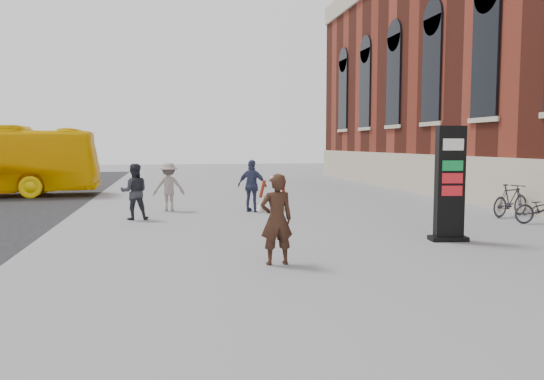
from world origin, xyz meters
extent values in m
plane|color=#9E9EA3|center=(0.00, 0.00, 0.00)|extent=(100.00, 100.00, 0.00)
cube|color=beige|center=(9.44, 6.00, 0.90)|extent=(0.18, 44.00, 1.80)
cube|color=black|center=(4.56, 1.62, 1.35)|extent=(0.68, 0.35, 2.69)
cube|color=black|center=(4.56, 1.62, 0.05)|extent=(0.91, 0.54, 0.11)
cube|color=white|center=(4.56, 1.62, 2.26)|extent=(0.52, 0.36, 0.27)
cube|color=#0C6D2F|center=(4.56, 1.62, 1.78)|extent=(0.52, 0.36, 0.24)
cube|color=#A7141B|center=(4.56, 1.62, 1.48)|extent=(0.52, 0.36, 0.24)
cube|color=#A7141B|center=(4.56, 1.62, 1.19)|extent=(0.52, 0.36, 0.24)
imported|color=#331B12|center=(0.10, -0.02, 0.86)|extent=(0.66, 0.46, 1.72)
cylinder|color=white|center=(0.10, -0.02, 1.64)|extent=(0.24, 0.24, 0.06)
cone|color=white|center=(0.29, 0.25, 1.17)|extent=(0.24, 0.25, 0.42)
cylinder|color=maroon|center=(0.29, 0.25, 1.42)|extent=(0.13, 0.14, 0.36)
cone|color=white|center=(-0.13, 0.22, 1.17)|extent=(0.24, 0.24, 0.42)
cylinder|color=maroon|center=(-0.13, 0.22, 1.42)|extent=(0.14, 0.13, 0.36)
imported|color=#292B32|center=(-2.90, 6.62, 0.84)|extent=(0.85, 0.68, 1.69)
imported|color=gray|center=(-1.89, 8.58, 0.82)|extent=(1.08, 0.65, 1.64)
imported|color=#353B5C|center=(0.86, 7.79, 0.87)|extent=(1.10, 0.88, 1.74)
imported|color=#292931|center=(8.60, 3.57, 0.44)|extent=(1.72, 0.80, 0.87)
imported|color=#292931|center=(8.60, 5.04, 0.52)|extent=(1.78, 1.08, 1.04)
camera|label=1|loc=(-1.87, -9.68, 2.28)|focal=35.00mm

